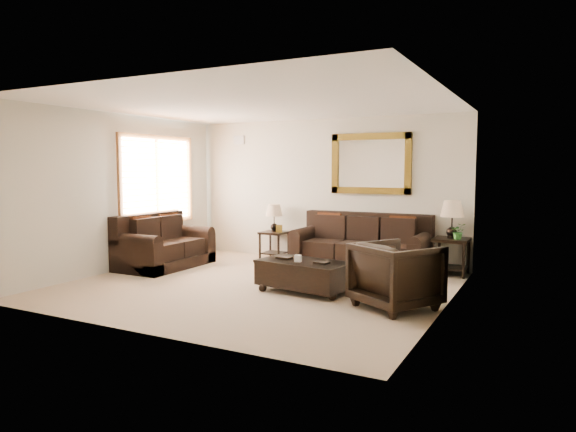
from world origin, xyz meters
The scene contains 11 objects.
room centered at (0.00, 0.00, 1.35)m, with size 5.51×5.01×2.71m.
window centered at (-2.70, 0.90, 1.55)m, with size 0.07×1.96×1.66m.
mirror centered at (0.94, 2.47, 1.85)m, with size 1.50×0.06×1.10m.
air_vent centered at (-1.90, 2.48, 2.35)m, with size 0.25×0.02×0.18m, color #999999.
sofa centered at (0.94, 2.04, 0.35)m, with size 2.36×1.02×0.96m.
loveseat centered at (-2.29, 0.53, 0.35)m, with size 1.00×1.69×0.95m.
end_table_left centered at (-0.93, 2.22, 0.69)m, with size 0.48×0.48×1.07m.
end_table_right centered at (2.45, 2.18, 0.81)m, with size 0.56×0.56×1.24m.
coffee_table centered at (0.79, -0.01, 0.28)m, with size 1.40×0.89×0.55m.
armchair centered at (2.20, -0.26, 0.46)m, with size 0.90×0.84×0.92m, color black.
potted_plant centered at (2.57, 2.08, 0.72)m, with size 0.24×0.27×0.21m, color #295D20.
Camera 1 is at (3.92, -6.53, 1.76)m, focal length 32.00 mm.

